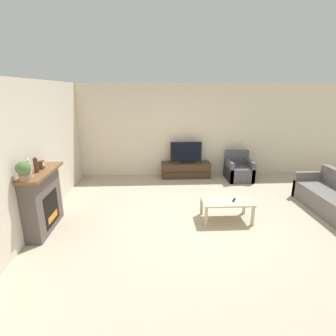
{
  "coord_description": "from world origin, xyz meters",
  "views": [
    {
      "loc": [
        -1.08,
        -4.78,
        2.51
      ],
      "look_at": [
        -0.79,
        0.75,
        0.85
      ],
      "focal_mm": 28.0,
      "sensor_mm": 36.0,
      "label": 1
    }
  ],
  "objects_px": {
    "tv_stand": "(186,170)",
    "armchair": "(238,170)",
    "fireplace": "(43,200)",
    "coffee_table": "(227,203)",
    "potted_plant": "(23,170)",
    "mantel_clock": "(42,165)",
    "mantel_vase_left": "(28,168)",
    "tv": "(186,153)",
    "mantel_vase_centre_left": "(36,165)",
    "remote": "(234,200)"
  },
  "relations": [
    {
      "from": "tv_stand",
      "to": "armchair",
      "type": "xyz_separation_m",
      "value": [
        1.5,
        -0.28,
        0.05
      ]
    },
    {
      "from": "fireplace",
      "to": "coffee_table",
      "type": "height_order",
      "value": "fireplace"
    },
    {
      "from": "fireplace",
      "to": "potted_plant",
      "type": "distance_m",
      "value": 0.9
    },
    {
      "from": "fireplace",
      "to": "mantel_clock",
      "type": "bearing_deg",
      "value": 81.89
    },
    {
      "from": "fireplace",
      "to": "mantel_vase_left",
      "type": "distance_m",
      "value": 0.8
    },
    {
      "from": "mantel_clock",
      "to": "coffee_table",
      "type": "height_order",
      "value": "mantel_clock"
    },
    {
      "from": "mantel_vase_left",
      "to": "potted_plant",
      "type": "height_order",
      "value": "mantel_vase_left"
    },
    {
      "from": "mantel_clock",
      "to": "tv",
      "type": "relative_size",
      "value": 0.16
    },
    {
      "from": "tv_stand",
      "to": "tv",
      "type": "bearing_deg",
      "value": -90.0
    },
    {
      "from": "tv",
      "to": "coffee_table",
      "type": "height_order",
      "value": "tv"
    },
    {
      "from": "mantel_vase_centre_left",
      "to": "armchair",
      "type": "xyz_separation_m",
      "value": [
        4.45,
        2.72,
        -1.0
      ]
    },
    {
      "from": "mantel_vase_centre_left",
      "to": "remote",
      "type": "height_order",
      "value": "mantel_vase_centre_left"
    },
    {
      "from": "mantel_clock",
      "to": "tv_stand",
      "type": "relative_size",
      "value": 0.1
    },
    {
      "from": "mantel_clock",
      "to": "potted_plant",
      "type": "xyz_separation_m",
      "value": [
        -0.0,
        -0.64,
        0.1
      ]
    },
    {
      "from": "fireplace",
      "to": "potted_plant",
      "type": "height_order",
      "value": "potted_plant"
    },
    {
      "from": "mantel_vase_centre_left",
      "to": "armchair",
      "type": "relative_size",
      "value": 0.34
    },
    {
      "from": "fireplace",
      "to": "coffee_table",
      "type": "bearing_deg",
      "value": 3.2
    },
    {
      "from": "fireplace",
      "to": "mantel_vase_centre_left",
      "type": "bearing_deg",
      "value": -79.7
    },
    {
      "from": "mantel_clock",
      "to": "coffee_table",
      "type": "bearing_deg",
      "value": 1.18
    },
    {
      "from": "fireplace",
      "to": "tv",
      "type": "distance_m",
      "value": 4.15
    },
    {
      "from": "tv",
      "to": "tv_stand",
      "type": "bearing_deg",
      "value": 90.0
    },
    {
      "from": "potted_plant",
      "to": "armchair",
      "type": "distance_m",
      "value": 5.55
    },
    {
      "from": "fireplace",
      "to": "tv",
      "type": "height_order",
      "value": "fireplace"
    },
    {
      "from": "potted_plant",
      "to": "armchair",
      "type": "bearing_deg",
      "value": 35.29
    },
    {
      "from": "tv",
      "to": "remote",
      "type": "xyz_separation_m",
      "value": [
        0.63,
        -2.74,
        -0.31
      ]
    },
    {
      "from": "potted_plant",
      "to": "remote",
      "type": "relative_size",
      "value": 2.08
    },
    {
      "from": "mantel_vase_centre_left",
      "to": "mantel_vase_left",
      "type": "bearing_deg",
      "value": -90.0
    },
    {
      "from": "mantel_vase_centre_left",
      "to": "armchair",
      "type": "height_order",
      "value": "mantel_vase_centre_left"
    },
    {
      "from": "mantel_vase_centre_left",
      "to": "coffee_table",
      "type": "xyz_separation_m",
      "value": [
        3.44,
        0.29,
        -0.9
      ]
    },
    {
      "from": "coffee_table",
      "to": "potted_plant",
      "type": "bearing_deg",
      "value": -168.27
    },
    {
      "from": "coffee_table",
      "to": "remote",
      "type": "bearing_deg",
      "value": -10.14
    },
    {
      "from": "mantel_clock",
      "to": "remote",
      "type": "distance_m",
      "value": 3.66
    },
    {
      "from": "potted_plant",
      "to": "tv",
      "type": "bearing_deg",
      "value": 49.3
    },
    {
      "from": "fireplace",
      "to": "tv",
      "type": "xyz_separation_m",
      "value": [
        2.96,
        2.9,
        0.16
      ]
    },
    {
      "from": "potted_plant",
      "to": "tv_stand",
      "type": "relative_size",
      "value": 0.22
    },
    {
      "from": "armchair",
      "to": "coffee_table",
      "type": "relative_size",
      "value": 0.82
    },
    {
      "from": "tv_stand",
      "to": "potted_plant",
      "type": "bearing_deg",
      "value": -130.68
    },
    {
      "from": "tv",
      "to": "mantel_vase_centre_left",
      "type": "bearing_deg",
      "value": -134.52
    },
    {
      "from": "mantel_clock",
      "to": "tv",
      "type": "xyz_separation_m",
      "value": [
        2.95,
        2.78,
        -0.48
      ]
    },
    {
      "from": "mantel_vase_left",
      "to": "tv_stand",
      "type": "height_order",
      "value": "mantel_vase_left"
    },
    {
      "from": "remote",
      "to": "mantel_clock",
      "type": "bearing_deg",
      "value": -152.02
    },
    {
      "from": "mantel_vase_left",
      "to": "tv",
      "type": "height_order",
      "value": "mantel_vase_left"
    },
    {
      "from": "tv_stand",
      "to": "mantel_vase_centre_left",
      "type": "bearing_deg",
      "value": -134.5
    },
    {
      "from": "potted_plant",
      "to": "remote",
      "type": "bearing_deg",
      "value": 10.92
    },
    {
      "from": "fireplace",
      "to": "remote",
      "type": "xyz_separation_m",
      "value": [
        3.59,
        0.17,
        -0.15
      ]
    },
    {
      "from": "armchair",
      "to": "coffee_table",
      "type": "height_order",
      "value": "armchair"
    },
    {
      "from": "fireplace",
      "to": "potted_plant",
      "type": "bearing_deg",
      "value": -88.16
    },
    {
      "from": "mantel_vase_centre_left",
      "to": "potted_plant",
      "type": "height_order",
      "value": "potted_plant"
    },
    {
      "from": "mantel_vase_centre_left",
      "to": "coffee_table",
      "type": "relative_size",
      "value": 0.28
    },
    {
      "from": "fireplace",
      "to": "potted_plant",
      "type": "xyz_separation_m",
      "value": [
        0.02,
        -0.52,
        0.73
      ]
    }
  ]
}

